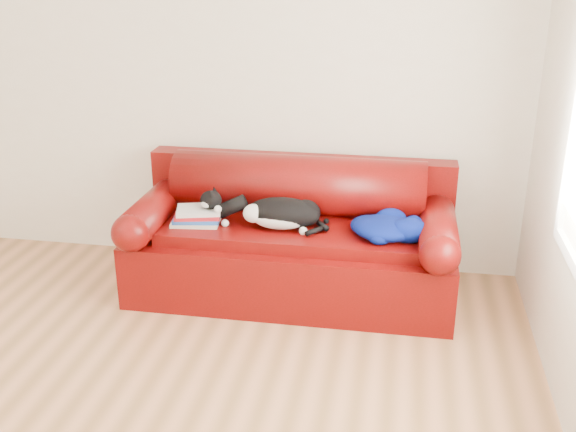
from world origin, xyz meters
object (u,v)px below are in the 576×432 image
(book_stack, at_px, (198,216))
(cat, at_px, (281,214))
(blanket, at_px, (387,227))
(sofa_base, at_px, (292,260))

(book_stack, height_order, cat, cat)
(cat, xyz_separation_m, blanket, (0.67, -0.02, -0.03))
(sofa_base, relative_size, blanket, 4.16)
(blanket, bearing_deg, book_stack, 179.33)
(book_stack, relative_size, blanket, 0.65)
(book_stack, bearing_deg, blanket, -0.67)
(book_stack, distance_m, blanket, 1.23)
(sofa_base, bearing_deg, blanket, -10.30)
(sofa_base, xyz_separation_m, cat, (-0.05, -0.09, 0.36))
(book_stack, xyz_separation_m, cat, (0.56, 0.01, 0.05))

